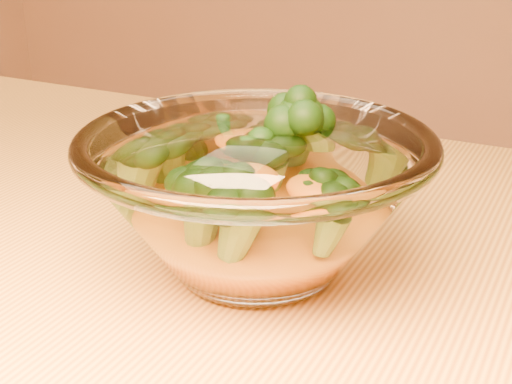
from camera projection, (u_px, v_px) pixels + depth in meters
table at (80, 384)px, 0.53m from camera, size 1.20×0.80×0.75m
glass_bowl at (256, 199)px, 0.46m from camera, size 0.23×0.23×0.10m
cheese_sauce at (256, 229)px, 0.47m from camera, size 0.13×0.13×0.04m
broccoli_heap at (253, 168)px, 0.47m from camera, size 0.16×0.15×0.08m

